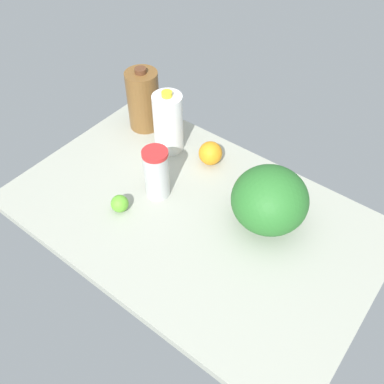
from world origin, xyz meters
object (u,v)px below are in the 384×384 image
(milk_jug, at_px, (168,123))
(orange_far_back, at_px, (210,153))
(lime_beside_bowl, at_px, (120,204))
(chocolate_milk_jug, at_px, (143,100))
(tumbler_cup, at_px, (156,174))
(watermelon, at_px, (270,200))

(milk_jug, height_order, orange_far_back, milk_jug)
(orange_far_back, bearing_deg, milk_jug, 8.97)
(lime_beside_bowl, bearing_deg, chocolate_milk_jug, -58.33)
(tumbler_cup, distance_m, lime_beside_bowl, 0.16)
(tumbler_cup, bearing_deg, orange_far_back, -101.60)
(lime_beside_bowl, height_order, orange_far_back, orange_far_back)
(watermelon, xyz_separation_m, chocolate_milk_jug, (0.65, -0.14, 0.02))
(milk_jug, distance_m, chocolate_milk_jug, 0.17)
(chocolate_milk_jug, distance_m, orange_far_back, 0.35)
(watermelon, bearing_deg, chocolate_milk_jug, -12.12)
(watermelon, height_order, lime_beside_bowl, watermelon)
(tumbler_cup, relative_size, orange_far_back, 2.16)
(watermelon, distance_m, tumbler_cup, 0.38)
(tumbler_cup, distance_m, orange_far_back, 0.25)
(milk_jug, height_order, lime_beside_bowl, milk_jug)
(orange_far_back, bearing_deg, watermelon, 158.99)
(milk_jug, xyz_separation_m, chocolate_milk_jug, (0.17, -0.05, 0.00))
(chocolate_milk_jug, distance_m, lime_beside_bowl, 0.47)
(watermelon, height_order, orange_far_back, watermelon)
(milk_jug, height_order, tumbler_cup, milk_jug)
(watermelon, distance_m, lime_beside_bowl, 0.49)
(tumbler_cup, height_order, orange_far_back, tumbler_cup)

